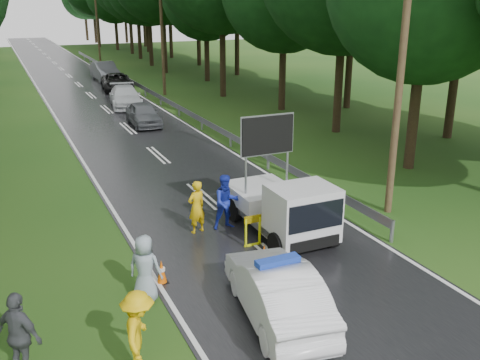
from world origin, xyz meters
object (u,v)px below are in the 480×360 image
police_sedan (277,291)px  queue_car_fourth (105,71)px  work_truck (284,207)px  queue_car_third (117,82)px  barrier (280,218)px  civilian (227,202)px  queue_car_second (125,97)px  officer (197,207)px  queue_car_first (143,114)px

police_sedan → queue_car_fourth: bearing=-86.5°
work_truck → queue_car_third: (1.37, 29.64, -0.28)m
police_sedan → queue_car_fourth: 39.88m
barrier → civilian: bearing=125.2°
queue_car_third → work_truck: bearing=-86.1°
queue_car_second → queue_car_third: bearing=89.8°
officer → barrier: bearing=124.9°
police_sedan → officer: bearing=-80.8°
queue_car_first → civilian: bearing=-93.4°
police_sedan → queue_car_fourth: (3.93, 39.68, 0.13)m
police_sedan → queue_car_first: size_ratio=1.12×
barrier → officer: 2.59m
queue_car_second → officer: bearing=-89.7°
police_sedan → queue_car_third: bearing=-87.1°
civilian → police_sedan: bearing=-96.7°
barrier → officer: bearing=141.8°
queue_car_first → queue_car_second: bearing=88.5°
civilian → queue_car_first: (1.40, 15.42, -0.23)m
work_truck → queue_car_fourth: size_ratio=0.90×
queue_car_first → queue_car_fourth: (1.56, 19.15, 0.16)m
police_sedan → queue_car_second: bearing=-86.7°
officer → queue_car_third: officer is taller
police_sedan → work_truck: 4.50m
barrier → queue_car_second: (0.68, 22.93, -0.04)m
work_truck → barrier: 0.43m
work_truck → queue_car_first: work_truck is taller
barrier → officer: (-2.05, 1.59, 0.11)m
police_sedan → work_truck: (2.30, 3.86, 0.27)m
queue_car_second → queue_car_third: 7.03m
work_truck → civilian: bearing=136.8°
civilian → queue_car_second: size_ratio=0.37×
civilian → queue_car_second: 21.49m
barrier → queue_car_fourth: bearing=86.7°
police_sedan → queue_car_first: bearing=-87.5°
barrier → queue_car_second: 22.94m
work_truck → barrier: bearing=-135.2°
queue_car_first → queue_car_second: 6.01m
barrier → officer: size_ratio=1.39×
queue_car_third → queue_car_fourth: 6.20m
police_sedan → queue_car_first: (2.36, 20.53, -0.03)m
civilian → queue_car_first: size_ratio=0.46×
queue_car_first → queue_car_third: queue_car_third is taller
civilian → queue_car_fourth: bearing=89.0°
barrier → queue_car_fourth: 36.13m
queue_car_fourth → queue_car_first: bearing=-96.3°
queue_car_first → queue_car_second: queue_car_second is taller
officer → queue_car_first: officer is taller
queue_car_third → queue_car_fourth: (0.26, 6.19, 0.14)m
queue_car_second → queue_car_third: (0.95, 6.96, -0.02)m
work_truck → queue_car_third: size_ratio=0.91×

